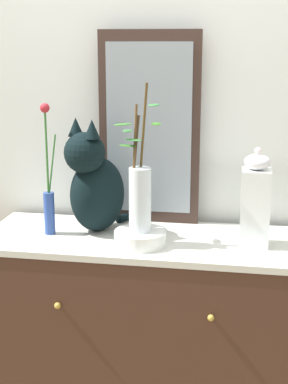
# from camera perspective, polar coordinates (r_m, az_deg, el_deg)

# --- Properties ---
(wall_back) EXTENTS (4.40, 0.08, 2.60)m
(wall_back) POSITION_cam_1_polar(r_m,az_deg,el_deg) (2.40, 1.26, 7.13)
(wall_back) COLOR silver
(wall_back) RESTS_ON ground_plane
(sideboard) EXTENTS (1.25, 0.48, 0.89)m
(sideboard) POSITION_cam_1_polar(r_m,az_deg,el_deg) (2.38, -0.00, -14.69)
(sideboard) COLOR #3E251A
(sideboard) RESTS_ON ground_plane
(mirror_leaning) EXTENTS (0.41, 0.03, 0.78)m
(mirror_leaning) POSITION_cam_1_polar(r_m,az_deg,el_deg) (2.31, 0.53, 6.32)
(mirror_leaning) COLOR #3A2720
(mirror_leaning) RESTS_ON sideboard
(cat_sitting) EXTENTS (0.31, 0.41, 0.45)m
(cat_sitting) POSITION_cam_1_polar(r_m,az_deg,el_deg) (2.23, -4.95, 0.81)
(cat_sitting) COLOR black
(cat_sitting) RESTS_ON sideboard
(vase_slim_green) EXTENTS (0.06, 0.04, 0.51)m
(vase_slim_green) POSITION_cam_1_polar(r_m,az_deg,el_deg) (2.23, -9.50, -0.41)
(vase_slim_green) COLOR #2B4792
(vase_slim_green) RESTS_ON sideboard
(bowl_porcelain) EXTENTS (0.19, 0.19, 0.05)m
(bowl_porcelain) POSITION_cam_1_polar(r_m,az_deg,el_deg) (2.11, -0.52, -4.59)
(bowl_porcelain) COLOR white
(bowl_porcelain) RESTS_ON sideboard
(vase_glass_clear) EXTENTS (0.17, 0.12, 0.54)m
(vase_glass_clear) POSITION_cam_1_polar(r_m,az_deg,el_deg) (2.07, -0.54, -0.18)
(vase_glass_clear) COLOR silver
(vase_glass_clear) RESTS_ON bowl_porcelain
(jar_lidded_porcelain) EXTENTS (0.10, 0.10, 0.37)m
(jar_lidded_porcelain) POSITION_cam_1_polar(r_m,az_deg,el_deg) (2.11, 11.07, -0.93)
(jar_lidded_porcelain) COLOR white
(jar_lidded_porcelain) RESTS_ON sideboard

